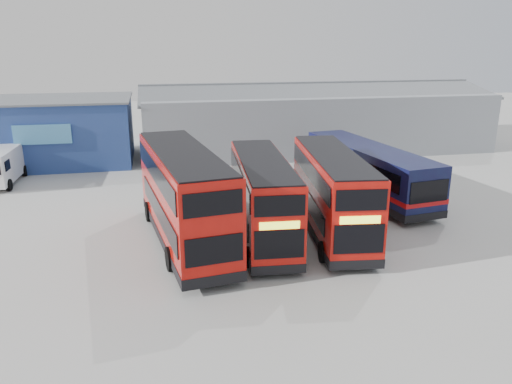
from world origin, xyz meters
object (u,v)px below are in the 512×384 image
Objects in this scene: double_decker_right at (332,195)px; single_decker_blue at (368,172)px; double_decker_centre at (263,199)px; office_block at (53,131)px; maintenance_shed at (311,118)px; double_decker_left at (184,198)px.

single_decker_blue is at bearing 58.74° from double_decker_right.
double_decker_centre is 0.97× the size of double_decker_right.
office_block is 23.03m from double_decker_centre.
maintenance_shed is at bearing 70.82° from double_decker_centre.
maintenance_shed is 3.04× the size of double_decker_right.
single_decker_blue is (4.39, 5.60, -0.49)m from double_decker_right.
office_block reaches higher than double_decker_right.
office_block is at bearing 128.23° from double_decker_centre.
maintenance_shed is at bearing 5.21° from office_block.
double_decker_left is at bearing -174.52° from double_decker_right.
double_decker_left is 3.81m from double_decker_centre.
double_decker_centre is at bearing -113.39° from maintenance_shed.
double_decker_left is at bearing 16.72° from single_decker_blue.
double_decker_centre reaches higher than single_decker_blue.
office_block reaches higher than double_decker_left.
double_decker_left is 1.11× the size of double_decker_right.
maintenance_shed is 3.14× the size of double_decker_centre.
double_decker_left is 1.15× the size of double_decker_centre.
double_decker_right is (-5.59, -21.20, -0.53)m from maintenance_shed.
maintenance_shed reaches higher than double_decker_left.
double_decker_centre is (-9.12, -21.09, -0.59)m from maintenance_shed.
double_decker_left reaches higher than double_decker_centre.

